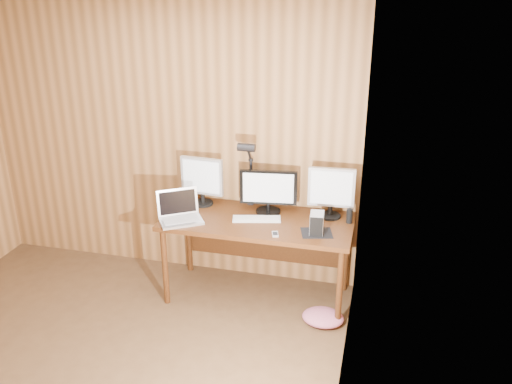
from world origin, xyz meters
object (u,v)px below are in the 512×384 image
at_px(monitor_right, 331,191).
at_px(laptop, 180,213).
at_px(mouse, 317,230).
at_px(hard_drive, 317,223).
at_px(speaker, 349,216).
at_px(desk, 259,229).
at_px(desk_lamp, 249,164).
at_px(monitor_left, 202,180).
at_px(monitor_center, 268,191).
at_px(phone, 275,234).
at_px(keyboard, 257,219).

xyz_separation_m(monitor_right, laptop, (-1.22, -0.35, -0.18)).
xyz_separation_m(laptop, mouse, (1.15, 0.02, -0.04)).
bearing_deg(hard_drive, speaker, 42.27).
xyz_separation_m(desk, desk_lamp, (-0.13, 0.15, 0.52)).
bearing_deg(desk_lamp, hard_drive, -33.15).
bearing_deg(desk, monitor_right, 12.19).
height_order(monitor_left, mouse, monitor_left).
xyz_separation_m(monitor_center, monitor_right, (0.53, 0.04, 0.04)).
xyz_separation_m(monitor_center, mouse, (0.46, -0.30, -0.17)).
bearing_deg(desk, phone, -57.16).
bearing_deg(monitor_center, hard_drive, -40.32).
relative_size(laptop, keyboard, 1.04).
distance_m(desk, monitor_left, 0.67).
relative_size(monitor_center, monitor_right, 1.11).
relative_size(desk, keyboard, 3.82).
distance_m(laptop, desk_lamp, 0.72).
height_order(hard_drive, speaker, hard_drive).
distance_m(phone, desk_lamp, 0.70).
bearing_deg(monitor_center, keyboard, -117.18).
bearing_deg(laptop, keyboard, -19.78).
distance_m(speaker, desk_lamp, 0.96).
bearing_deg(desk_lamp, phone, -58.60).
relative_size(keyboard, hard_drive, 2.46).
xyz_separation_m(monitor_center, phone, (0.15, -0.41, -0.19)).
distance_m(monitor_left, hard_drive, 1.13).
height_order(laptop, keyboard, laptop).
xyz_separation_m(monitor_left, phone, (0.76, -0.44, -0.23)).
xyz_separation_m(desk, speaker, (0.75, 0.05, 0.18)).
height_order(keyboard, desk_lamp, desk_lamp).
relative_size(desk, desk_lamp, 2.46).
height_order(desk, mouse, mouse).
xyz_separation_m(desk, monitor_right, (0.59, 0.13, 0.36)).
height_order(monitor_right, hard_drive, monitor_right).
xyz_separation_m(keyboard, desk_lamp, (-0.13, 0.24, 0.39)).
distance_m(monitor_right, keyboard, 0.67).
xyz_separation_m(speaker, desk_lamp, (-0.89, 0.11, 0.34)).
xyz_separation_m(monitor_right, hard_drive, (-0.07, -0.33, -0.15)).
bearing_deg(desk, monitor_left, 167.03).
relative_size(monitor_center, desk_lamp, 0.75).
relative_size(phone, speaker, 0.86).
bearing_deg(hard_drive, keyboard, 162.10).
xyz_separation_m(monitor_center, speaker, (0.70, -0.04, -0.14)).
relative_size(monitor_center, hard_drive, 2.88).
bearing_deg(mouse, speaker, 25.76).
bearing_deg(monitor_center, monitor_right, -3.83).
distance_m(keyboard, phone, 0.32).
xyz_separation_m(laptop, keyboard, (0.63, 0.15, -0.05)).
distance_m(hard_drive, phone, 0.34).
bearing_deg(mouse, monitor_left, 140.59).
distance_m(laptop, speaker, 1.42).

